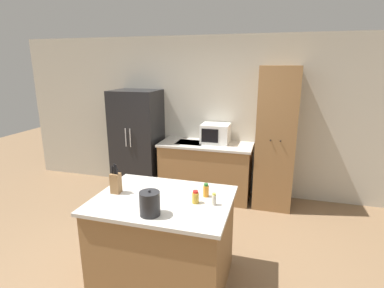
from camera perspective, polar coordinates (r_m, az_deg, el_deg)
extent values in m
plane|color=#846647|center=(3.48, -4.14, -23.26)|extent=(14.00, 14.00, 0.00)
cube|color=beige|center=(5.05, 4.63, 5.24)|extent=(7.20, 0.06, 2.60)
cube|color=black|center=(5.23, -10.32, 0.55)|extent=(0.77, 0.63, 1.74)
cylinder|color=silver|center=(4.93, -12.50, 1.21)|extent=(0.02, 0.02, 0.30)
cylinder|color=silver|center=(4.90, -11.67, 1.16)|extent=(0.02, 0.02, 0.30)
cube|color=olive|center=(4.98, 2.59, -5.16)|extent=(1.46, 0.61, 0.88)
cube|color=beige|center=(4.84, 2.65, -0.09)|extent=(1.50, 0.65, 0.03)
cube|color=#9EA0A3|center=(4.90, -0.34, 0.26)|extent=(0.44, 0.34, 0.01)
cube|color=olive|center=(4.68, 15.62, 1.03)|extent=(0.56, 0.61, 2.13)
sphere|color=black|center=(4.36, 14.72, 0.67)|extent=(0.02, 0.02, 0.02)
sphere|color=black|center=(4.36, 16.49, 0.55)|extent=(0.02, 0.02, 0.02)
cube|color=olive|center=(3.15, -5.39, -18.06)|extent=(1.25, 0.93, 0.88)
cube|color=beige|center=(2.93, -5.61, -10.56)|extent=(1.31, 0.99, 0.03)
cube|color=white|center=(4.86, 4.51, 2.04)|extent=(0.45, 0.37, 0.31)
cube|color=black|center=(4.69, 3.40, 1.58)|extent=(0.27, 0.01, 0.22)
cube|color=olive|center=(3.08, -14.30, -7.26)|extent=(0.09, 0.08, 0.20)
cylinder|color=black|center=(3.04, -14.98, -4.78)|extent=(0.02, 0.02, 0.08)
cylinder|color=black|center=(3.04, -14.65, -4.81)|extent=(0.02, 0.02, 0.07)
cylinder|color=black|center=(3.02, -14.56, -4.61)|extent=(0.02, 0.02, 0.11)
cylinder|color=black|center=(3.01, -14.28, -4.67)|extent=(0.02, 0.02, 0.10)
cylinder|color=black|center=(3.01, -14.09, -5.02)|extent=(0.02, 0.02, 0.07)
cylinder|color=beige|center=(2.77, 4.20, -10.58)|extent=(0.04, 0.04, 0.10)
cylinder|color=#E5DB4C|center=(2.74, 4.22, -9.48)|extent=(0.03, 0.03, 0.02)
cylinder|color=orange|center=(2.92, 2.68, -8.96)|extent=(0.06, 0.06, 0.11)
cylinder|color=#286628|center=(2.90, 2.70, -7.75)|extent=(0.04, 0.04, 0.02)
cylinder|color=gold|center=(2.80, 0.67, -10.22)|extent=(0.06, 0.06, 0.10)
cylinder|color=red|center=(2.77, 0.67, -9.09)|extent=(0.05, 0.05, 0.02)
cylinder|color=#232326|center=(2.60, -8.05, -11.16)|extent=(0.18, 0.18, 0.21)
sphere|color=#262628|center=(2.55, -8.14, -8.82)|extent=(0.02, 0.02, 0.02)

